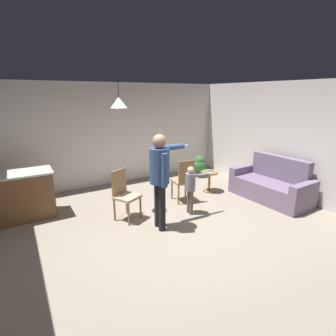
{
  "coord_description": "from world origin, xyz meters",
  "views": [
    {
      "loc": [
        -2.38,
        -3.61,
        2.41
      ],
      "look_at": [
        0.14,
        0.66,
        1.0
      ],
      "focal_mm": 27.96,
      "sensor_mm": 36.0,
      "label": 1
    }
  ],
  "objects": [
    {
      "name": "couch_floral",
      "position": [
        2.66,
        0.14,
        0.33
      ],
      "size": [
        0.93,
        1.84,
        1.0
      ],
      "rotation": [
        0.0,
        0.0,
        1.61
      ],
      "color": "slate",
      "rests_on": "ground"
    },
    {
      "name": "ground",
      "position": [
        0.0,
        0.0,
        0.0
      ],
      "size": [
        7.68,
        7.68,
        0.0
      ],
      "primitive_type": "plane",
      "color": "gray"
    },
    {
      "name": "person_child",
      "position": [
        0.56,
        0.46,
        0.63
      ],
      "size": [
        0.53,
        0.32,
        1.02
      ],
      "rotation": [
        0.0,
        0.0,
        -1.66
      ],
      "color": "#60564C",
      "rests_on": "ground"
    },
    {
      "name": "ceiling_light_pendant",
      "position": [
        -0.6,
        1.22,
        2.25
      ],
      "size": [
        0.32,
        0.32,
        0.55
      ],
      "color": "silver"
    },
    {
      "name": "spare_remote_on_table",
      "position": [
        1.73,
        1.32,
        0.54
      ],
      "size": [
        0.13,
        0.04,
        0.04
      ],
      "primitive_type": "cube",
      "rotation": [
        0.0,
        0.0,
        1.55
      ],
      "color": "white",
      "rests_on": "side_table_by_couch"
    },
    {
      "name": "kitchen_counter",
      "position": [
        -2.45,
        1.98,
        0.48
      ],
      "size": [
        1.26,
        0.66,
        0.95
      ],
      "color": "brown",
      "rests_on": "ground"
    },
    {
      "name": "side_table_by_couch",
      "position": [
        1.72,
        1.27,
        0.33
      ],
      "size": [
        0.44,
        0.44,
        0.52
      ],
      "color": "olive",
      "rests_on": "ground"
    },
    {
      "name": "dining_chair_by_counter",
      "position": [
        0.79,
        1.05,
        0.55
      ],
      "size": [
        0.47,
        0.47,
        1.0
      ],
      "rotation": [
        0.0,
        0.0,
        6.16
      ],
      "color": "olive",
      "rests_on": "ground"
    },
    {
      "name": "dining_chair_near_wall",
      "position": [
        -0.69,
        0.94,
        0.55
      ],
      "size": [
        0.57,
        0.57,
        1.0
      ],
      "rotation": [
        0.0,
        0.0,
        3.62
      ],
      "color": "olive",
      "rests_on": "ground"
    },
    {
      "name": "wall_right",
      "position": [
        3.2,
        0.0,
        1.35
      ],
      "size": [
        0.1,
        6.4,
        2.7
      ],
      "primitive_type": "cube",
      "color": "silver",
      "rests_on": "ground"
    },
    {
      "name": "person_adult",
      "position": [
        -0.26,
        0.25,
        1.09
      ],
      "size": [
        0.88,
        0.51,
        1.75
      ],
      "rotation": [
        0.0,
        0.0,
        -1.65
      ],
      "color": "black",
      "rests_on": "ground"
    },
    {
      "name": "potted_plant_corner",
      "position": [
        2.27,
        2.4,
        0.35
      ],
      "size": [
        0.42,
        0.42,
        0.64
      ],
      "color": "#4C4742",
      "rests_on": "ground"
    },
    {
      "name": "wall_back",
      "position": [
        0.0,
        3.2,
        1.35
      ],
      "size": [
        6.4,
        0.1,
        2.7
      ],
      "primitive_type": "cube",
      "color": "silver",
      "rests_on": "ground"
    }
  ]
}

